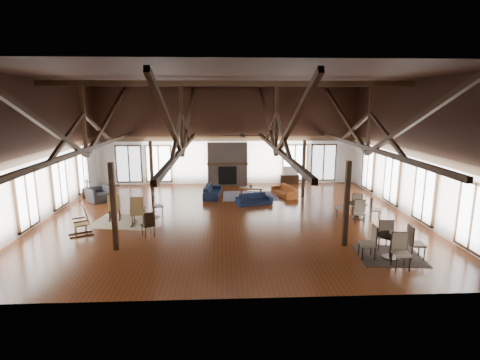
{
  "coord_description": "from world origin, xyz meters",
  "views": [
    {
      "loc": [
        -0.3,
        -15.87,
        5.01
      ],
      "look_at": [
        0.5,
        1.0,
        1.47
      ],
      "focal_mm": 28.0,
      "sensor_mm": 36.0,
      "label": 1
    }
  ],
  "objects_px": {
    "sofa_navy_left": "(213,191)",
    "cafe_table_near": "(392,242)",
    "cafe_table_far": "(358,208)",
    "sofa_orange": "(284,191)",
    "tv_console": "(289,179)",
    "armchair": "(99,194)",
    "coffee_table": "(251,188)",
    "sofa_navy_front": "(254,199)"
  },
  "relations": [
    {
      "from": "sofa_orange",
      "to": "cafe_table_far",
      "type": "height_order",
      "value": "cafe_table_far"
    },
    {
      "from": "sofa_orange",
      "to": "armchair",
      "type": "relative_size",
      "value": 1.67
    },
    {
      "from": "sofa_orange",
      "to": "tv_console",
      "type": "distance_m",
      "value": 3.12
    },
    {
      "from": "sofa_navy_front",
      "to": "coffee_table",
      "type": "relative_size",
      "value": 1.36
    },
    {
      "from": "cafe_table_far",
      "to": "sofa_navy_left",
      "type": "bearing_deg",
      "value": 147.07
    },
    {
      "from": "coffee_table",
      "to": "cafe_table_far",
      "type": "xyz_separation_m",
      "value": [
        4.36,
        -4.21,
        0.07
      ]
    },
    {
      "from": "armchair",
      "to": "cafe_table_far",
      "type": "relative_size",
      "value": 0.59
    },
    {
      "from": "sofa_navy_left",
      "to": "tv_console",
      "type": "relative_size",
      "value": 1.81
    },
    {
      "from": "sofa_navy_front",
      "to": "sofa_orange",
      "type": "height_order",
      "value": "sofa_orange"
    },
    {
      "from": "sofa_navy_left",
      "to": "coffee_table",
      "type": "distance_m",
      "value": 2.09
    },
    {
      "from": "sofa_navy_left",
      "to": "coffee_table",
      "type": "bearing_deg",
      "value": -83.18
    },
    {
      "from": "sofa_orange",
      "to": "armchair",
      "type": "height_order",
      "value": "armchair"
    },
    {
      "from": "sofa_navy_front",
      "to": "coffee_table",
      "type": "distance_m",
      "value": 1.67
    },
    {
      "from": "sofa_navy_left",
      "to": "tv_console",
      "type": "distance_m",
      "value": 5.6
    },
    {
      "from": "sofa_navy_left",
      "to": "cafe_table_far",
      "type": "height_order",
      "value": "cafe_table_far"
    },
    {
      "from": "sofa_navy_left",
      "to": "cafe_table_near",
      "type": "height_order",
      "value": "cafe_table_near"
    },
    {
      "from": "armchair",
      "to": "sofa_navy_left",
      "type": "bearing_deg",
      "value": -39.67
    },
    {
      "from": "sofa_navy_front",
      "to": "armchair",
      "type": "bearing_deg",
      "value": 158.57
    },
    {
      "from": "sofa_orange",
      "to": "tv_console",
      "type": "bearing_deg",
      "value": 147.29
    },
    {
      "from": "sofa_orange",
      "to": "armchair",
      "type": "xyz_separation_m",
      "value": [
        -9.7,
        -0.68,
        0.09
      ]
    },
    {
      "from": "coffee_table",
      "to": "tv_console",
      "type": "xyz_separation_m",
      "value": [
        2.62,
        2.99,
        -0.14
      ]
    },
    {
      "from": "sofa_navy_left",
      "to": "cafe_table_near",
      "type": "relative_size",
      "value": 0.97
    },
    {
      "from": "sofa_navy_front",
      "to": "sofa_navy_left",
      "type": "relative_size",
      "value": 0.86
    },
    {
      "from": "sofa_navy_front",
      "to": "sofa_orange",
      "type": "relative_size",
      "value": 0.94
    },
    {
      "from": "sofa_orange",
      "to": "cafe_table_far",
      "type": "bearing_deg",
      "value": 13.52
    },
    {
      "from": "armchair",
      "to": "cafe_table_near",
      "type": "xyz_separation_m",
      "value": [
        11.83,
        -7.71,
        0.18
      ]
    },
    {
      "from": "tv_console",
      "to": "coffee_table",
      "type": "bearing_deg",
      "value": -131.24
    },
    {
      "from": "sofa_navy_left",
      "to": "armchair",
      "type": "distance_m",
      "value": 5.84
    },
    {
      "from": "sofa_navy_left",
      "to": "cafe_table_near",
      "type": "distance_m",
      "value": 10.32
    },
    {
      "from": "sofa_orange",
      "to": "sofa_navy_left",
      "type": "bearing_deg",
      "value": -107.43
    },
    {
      "from": "sofa_navy_left",
      "to": "tv_console",
      "type": "xyz_separation_m",
      "value": [
        4.71,
        3.03,
        -0.02
      ]
    },
    {
      "from": "sofa_orange",
      "to": "tv_console",
      "type": "xyz_separation_m",
      "value": [
        0.81,
        3.01,
        0.01
      ]
    },
    {
      "from": "coffee_table",
      "to": "cafe_table_near",
      "type": "xyz_separation_m",
      "value": [
        3.94,
        -8.41,
        0.13
      ]
    },
    {
      "from": "coffee_table",
      "to": "armchair",
      "type": "xyz_separation_m",
      "value": [
        -7.89,
        -0.7,
        -0.05
      ]
    },
    {
      "from": "sofa_navy_front",
      "to": "cafe_table_far",
      "type": "xyz_separation_m",
      "value": [
        4.34,
        -2.54,
        0.23
      ]
    },
    {
      "from": "coffee_table",
      "to": "armchair",
      "type": "relative_size",
      "value": 1.15
    },
    {
      "from": "tv_console",
      "to": "cafe_table_near",
      "type": "bearing_deg",
      "value": -83.41
    },
    {
      "from": "sofa_orange",
      "to": "tv_console",
      "type": "height_order",
      "value": "tv_console"
    },
    {
      "from": "cafe_table_near",
      "to": "tv_console",
      "type": "relative_size",
      "value": 1.86
    },
    {
      "from": "coffee_table",
      "to": "armchair",
      "type": "bearing_deg",
      "value": -169.19
    },
    {
      "from": "armchair",
      "to": "coffee_table",
      "type": "bearing_deg",
      "value": -41.12
    },
    {
      "from": "cafe_table_near",
      "to": "tv_console",
      "type": "bearing_deg",
      "value": 96.59
    }
  ]
}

